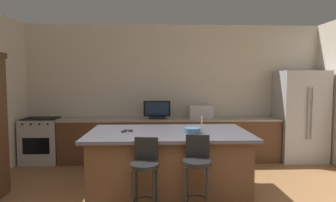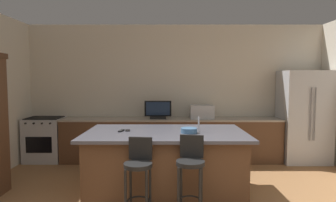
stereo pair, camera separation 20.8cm
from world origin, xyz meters
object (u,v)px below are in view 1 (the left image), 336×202
Objects in this scene: refrigerator at (300,116)px; cell_phone at (130,131)px; tv_monitor at (157,110)px; tv_remote at (124,131)px; bar_stool_right at (197,170)px; range_oven at (42,140)px; kitchen_island at (169,162)px; microwave at (200,112)px; fruit_bowl at (192,130)px; bar_stool_left at (145,172)px.

cell_phone is (-3.40, -1.63, 0.00)m from refrigerator.
tv_monitor is at bearing 68.45° from cell_phone.
tv_remote is (-0.48, -1.68, -0.12)m from tv_monitor.
tv_monitor reaches higher than cell_phone.
tv_remote is (-0.96, 0.82, 0.33)m from bar_stool_right.
cell_phone reaches higher than range_oven.
refrigerator is 1.84× the size of bar_stool_right.
cell_phone is (-0.56, 0.07, 0.46)m from kitchen_island.
microwave is 2.82× the size of tv_remote.
microwave reaches higher than bar_stool_right.
fruit_bowl is at bearing 2.72° from tv_remote.
kitchen_island is 4.86× the size of microwave.
cell_phone is 0.10m from tv_remote.
bar_stool_right is 6.79× the size of cell_phone.
bar_stool_left is at bearing -141.61° from refrigerator.
bar_stool_right reaches higher than cell_phone.
microwave is at bearing 67.05° from kitchen_island.
bar_stool_right is at bearing -52.93° from cell_phone.
tv_remote is at bearing 149.76° from bar_stool_right.
microwave is 2.22m from tv_remote.
bar_stool_left is (-1.05, -2.54, -0.44)m from microwave.
tv_remote is (-0.65, 0.01, 0.47)m from kitchen_island.
kitchen_island is 0.80m from tv_remote.
tv_monitor is at bearing -1.23° from range_oven.
tv_remote is (-0.09, -0.05, 0.01)m from cell_phone.
fruit_bowl is 1.38× the size of tv_remote.
range_oven is 3.32m from microwave.
tv_remote is (-0.99, 0.12, -0.03)m from fruit_bowl.
refrigerator is 2.05× the size of range_oven.
range_oven is 2.44m from tv_monitor.
bar_stool_right is 5.99× the size of tv_remote.
kitchen_island is at bearing 8.78° from tv_remote.
microwave is at bearing 178.64° from refrigerator.
tv_monitor is 1.87m from fruit_bowl.
microwave is at bearing 3.27° from tv_monitor.
bar_stool_left is (2.22, -2.54, 0.14)m from range_oven.
bar_stool_left is (-0.14, -2.49, -0.47)m from tv_monitor.
cell_phone is (-0.25, 0.87, 0.34)m from bar_stool_left.
range_oven is at bearing 137.40° from bar_stool_left.
bar_stool_right is at bearing -99.55° from microwave.
tv_monitor is (2.36, -0.05, 0.61)m from range_oven.
tv_monitor is 0.55× the size of bar_stool_left.
microwave is 1.90m from fruit_bowl.
kitchen_island is at bearing -112.95° from microwave.
microwave is at bearing 44.30° from cell_phone.
tv_remote is (-0.34, 0.81, 0.35)m from bar_stool_left.
range_oven is at bearing 145.47° from kitchen_island.
kitchen_island reaches higher than range_oven.
tv_monitor is at bearing 93.00° from bar_stool_left.
range_oven is 6.10× the size of cell_phone.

